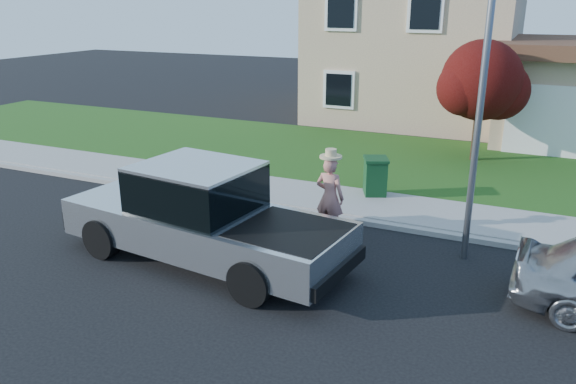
{
  "coord_description": "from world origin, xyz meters",
  "views": [
    {
      "loc": [
        5.19,
        -8.9,
        4.91
      ],
      "look_at": [
        0.69,
        1.08,
        1.2
      ],
      "focal_mm": 35.0,
      "sensor_mm": 36.0,
      "label": 1
    }
  ],
  "objects_px": {
    "pickup_truck": "(203,217)",
    "street_lamp": "(480,100)",
    "trash_bin": "(375,176)",
    "ornamental_tree": "(482,84)",
    "woman": "(330,196)"
  },
  "relations": [
    {
      "from": "ornamental_tree",
      "to": "trash_bin",
      "type": "xyz_separation_m",
      "value": [
        -1.95,
        -4.78,
        -1.86
      ]
    },
    {
      "from": "pickup_truck",
      "to": "street_lamp",
      "type": "height_order",
      "value": "street_lamp"
    },
    {
      "from": "woman",
      "to": "trash_bin",
      "type": "height_order",
      "value": "woman"
    },
    {
      "from": "pickup_truck",
      "to": "woman",
      "type": "distance_m",
      "value": 2.85
    },
    {
      "from": "trash_bin",
      "to": "ornamental_tree",
      "type": "bearing_deg",
      "value": 44.33
    },
    {
      "from": "ornamental_tree",
      "to": "street_lamp",
      "type": "xyz_separation_m",
      "value": [
        0.68,
        -7.54,
        0.7
      ]
    },
    {
      "from": "pickup_truck",
      "to": "trash_bin",
      "type": "height_order",
      "value": "pickup_truck"
    },
    {
      "from": "trash_bin",
      "to": "street_lamp",
      "type": "height_order",
      "value": "street_lamp"
    },
    {
      "from": "pickup_truck",
      "to": "street_lamp",
      "type": "relative_size",
      "value": 1.1
    },
    {
      "from": "street_lamp",
      "to": "trash_bin",
      "type": "bearing_deg",
      "value": 143.63
    },
    {
      "from": "pickup_truck",
      "to": "ornamental_tree",
      "type": "bearing_deg",
      "value": 74.3
    },
    {
      "from": "pickup_truck",
      "to": "street_lamp",
      "type": "xyz_separation_m",
      "value": [
        4.71,
        2.2,
        2.28
      ]
    },
    {
      "from": "woman",
      "to": "street_lamp",
      "type": "height_order",
      "value": "street_lamp"
    },
    {
      "from": "pickup_truck",
      "to": "ornamental_tree",
      "type": "xyz_separation_m",
      "value": [
        4.03,
        9.74,
        1.59
      ]
    },
    {
      "from": "ornamental_tree",
      "to": "pickup_truck",
      "type": "bearing_deg",
      "value": -112.46
    }
  ]
}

